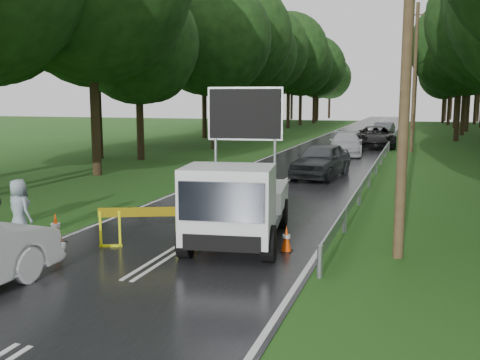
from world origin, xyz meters
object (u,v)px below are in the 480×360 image
at_px(queue_car_first, 321,160).
at_px(queue_car_fourth, 383,131).
at_px(officer, 211,200).
at_px(queue_car_second, 346,144).
at_px(barrier, 148,217).
at_px(civilian, 191,202).
at_px(queue_car_third, 376,137).
at_px(work_truck, 237,203).

relative_size(queue_car_first, queue_car_fourth, 1.05).
distance_m(officer, queue_car_second, 21.46).
distance_m(barrier, civilian, 2.02).
distance_m(barrier, queue_car_first, 13.51).
bearing_deg(queue_car_third, civilian, -103.40).
bearing_deg(officer, barrier, 54.39).
relative_size(barrier, queue_car_second, 0.44).
relative_size(queue_car_second, queue_car_third, 0.89).
bearing_deg(queue_car_third, queue_car_second, -110.85).
height_order(work_truck, queue_car_second, work_truck).
height_order(work_truck, barrier, work_truck).
bearing_deg(queue_car_third, officer, -102.51).
bearing_deg(officer, queue_car_third, -112.84).
bearing_deg(officer, queue_car_first, -114.08).
height_order(work_truck, queue_car_fourth, work_truck).
distance_m(barrier, queue_car_second, 23.83).
height_order(barrier, officer, officer).
bearing_deg(queue_car_third, queue_car_first, -101.67).
bearing_deg(civilian, queue_car_first, 54.28).
height_order(queue_car_first, queue_car_third, queue_car_first).
xyz_separation_m(civilian, queue_car_fourth, (3.10, 37.14, -0.04)).
xyz_separation_m(work_truck, officer, (-1.26, 1.37, -0.26)).
xyz_separation_m(work_truck, queue_car_third, (1.37, 28.79, -0.27)).
relative_size(civilian, queue_car_second, 0.31).
relative_size(barrier, queue_car_fourth, 0.50).
xyz_separation_m(barrier, civilian, (0.30, 2.00, 0.02)).
height_order(officer, queue_car_second, officer).
relative_size(officer, queue_car_second, 0.32).
bearing_deg(work_truck, civilian, 140.30).
distance_m(work_truck, officer, 1.88).
xyz_separation_m(barrier, queue_car_second, (1.92, 23.75, -0.02)).
bearing_deg(queue_car_fourth, barrier, -90.24).
height_order(civilian, queue_car_first, queue_car_first).
xyz_separation_m(barrier, queue_car_fourth, (3.40, 39.14, -0.02)).
bearing_deg(queue_car_third, barrier, -103.54).
bearing_deg(queue_car_first, officer, -88.88).
distance_m(barrier, queue_car_fourth, 39.29).
height_order(officer, queue_car_fourth, officer).
distance_m(officer, queue_car_fourth, 36.91).
xyz_separation_m(work_truck, queue_car_fourth, (1.37, 38.18, -0.33)).
bearing_deg(barrier, queue_car_fourth, 62.16).
bearing_deg(queue_car_fourth, queue_car_third, -85.27).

